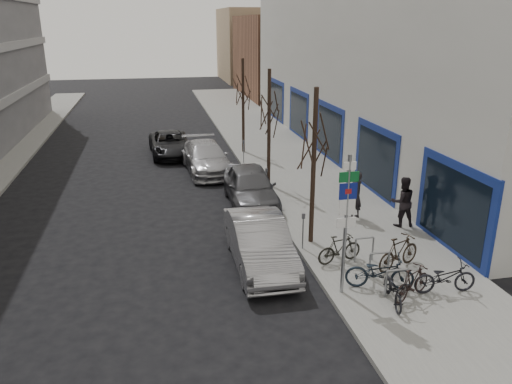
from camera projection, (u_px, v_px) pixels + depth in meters
name	position (u px, v px, depth m)	size (l,w,h in m)	color
ground	(259.00, 306.00, 13.83)	(120.00, 120.00, 0.00)	black
sidewalk_east	(307.00, 184.00, 23.93)	(5.00, 70.00, 0.15)	slate
commercial_building	(477.00, 64.00, 30.31)	(20.00, 32.00, 10.00)	#B7B7B2
brick_building_far	(300.00, 56.00, 52.07)	(12.00, 14.00, 8.00)	brown
tan_building_far	(271.00, 45.00, 65.89)	(13.00, 12.00, 9.00)	#937A5B
highway_sign_pole	(346.00, 217.00, 13.49)	(0.55, 0.10, 4.20)	gray
bike_rack	(379.00, 262.00, 14.91)	(0.66, 2.26, 0.83)	gray
tree_near	(315.00, 130.00, 16.24)	(1.80, 1.80, 5.50)	black
tree_mid	(269.00, 101.00, 22.26)	(1.80, 1.80, 5.50)	black
tree_far	(243.00, 84.00, 28.27)	(1.80, 1.80, 5.50)	black
meter_front	(303.00, 227.00, 16.73)	(0.10, 0.08, 1.27)	gray
meter_mid	(266.00, 179.00, 21.82)	(0.10, 0.08, 1.27)	gray
meter_back	(244.00, 149.00, 26.91)	(0.10, 0.08, 1.27)	gray
bike_near_left	(394.00, 287.00, 13.54)	(0.48, 1.58, 0.97)	black
bike_near_right	(412.00, 282.00, 13.78)	(0.47, 1.59, 0.96)	black
bike_mid_curb	(380.00, 269.00, 14.26)	(0.59, 1.96, 1.20)	black
bike_mid_inner	(340.00, 248.00, 15.84)	(0.47, 1.59, 0.97)	black
bike_far_curb	(445.00, 275.00, 14.06)	(0.55, 1.81, 1.11)	black
bike_far_inner	(399.00, 252.00, 15.44)	(0.54, 1.82, 1.10)	black
parked_car_front	(260.00, 242.00, 15.89)	(1.67, 4.80, 1.58)	#98989C
parked_car_mid	(251.00, 186.00, 21.14)	(1.96, 4.87, 1.66)	#505055
parked_car_back	(206.00, 158.00, 25.88)	(2.13, 5.23, 1.52)	#A7A7AC
lane_car	(170.00, 144.00, 29.10)	(2.26, 4.89, 1.36)	black
pedestrian_near	(355.00, 195.00, 19.27)	(0.69, 0.45, 1.89)	black
pedestrian_far	(403.00, 201.00, 18.56)	(0.72, 0.49, 1.94)	black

